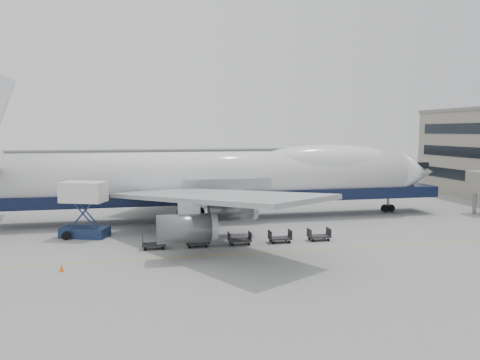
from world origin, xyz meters
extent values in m
plane|color=gray|center=(0.00, 0.00, 0.00)|extent=(260.00, 260.00, 0.00)
cube|color=gold|center=(0.00, -6.00, 0.01)|extent=(60.00, 0.15, 0.01)
cylinder|color=slate|center=(36.00, 8.00, 1.50)|extent=(0.50, 0.50, 3.00)
cube|color=slate|center=(-10.00, 70.00, 3.50)|extent=(110.00, 8.00, 7.00)
cylinder|color=white|center=(0.00, 12.00, 5.70)|extent=(52.00, 6.40, 6.40)
cube|color=#0E1633|center=(1.00, 12.00, 3.14)|extent=(60.00, 5.76, 1.50)
cone|color=white|center=(29.00, 12.00, 5.70)|extent=(6.00, 6.40, 6.40)
ellipsoid|color=white|center=(15.60, 12.00, 7.46)|extent=(20.67, 5.78, 4.56)
cube|color=#9EA0A3|center=(-3.00, -2.28, 5.10)|extent=(20.35, 26.74, 2.26)
cube|color=#9EA0A3|center=(-3.00, 26.28, 5.10)|extent=(20.35, 26.74, 2.26)
cylinder|color=#595B60|center=(-6.00, 31.00, 2.90)|extent=(4.80, 2.60, 2.60)
cylinder|color=#595B60|center=(0.00, 22.00, 2.90)|extent=(4.80, 2.60, 2.60)
cylinder|color=#595B60|center=(0.00, 2.00, 2.90)|extent=(4.80, 2.60, 2.60)
cylinder|color=#595B60|center=(-6.00, -7.00, 2.90)|extent=(4.80, 2.60, 2.60)
cylinder|color=slate|center=(25.00, 12.00, 1.25)|extent=(0.36, 0.36, 2.50)
cylinder|color=black|center=(25.00, 12.00, 0.55)|extent=(1.10, 0.45, 1.10)
cylinder|color=slate|center=(-3.00, 9.00, 1.25)|extent=(0.36, 0.36, 2.50)
cylinder|color=black|center=(-3.00, 9.00, 0.55)|extent=(1.10, 0.45, 1.10)
cylinder|color=slate|center=(-3.00, 15.00, 1.25)|extent=(0.36, 0.36, 2.50)
cylinder|color=black|center=(-3.00, 15.00, 0.55)|extent=(1.10, 0.45, 1.10)
cube|color=#19284C|center=(-15.78, 4.50, 0.55)|extent=(5.53, 4.02, 1.10)
cube|color=silver|center=(-15.78, 4.50, 5.00)|extent=(5.23, 4.07, 2.20)
cube|color=#19284C|center=(-15.78, 3.40, 2.80)|extent=(3.38, 1.38, 3.95)
cube|color=#19284C|center=(-15.78, 5.60, 2.80)|extent=(3.38, 1.38, 3.95)
cube|color=slate|center=(-15.78, 6.10, 5.00)|extent=(2.67, 1.98, 0.15)
cylinder|color=black|center=(-17.58, 3.50, 0.45)|extent=(0.90, 0.35, 0.90)
cylinder|color=black|center=(-17.58, 5.50, 0.45)|extent=(0.90, 0.35, 0.90)
cylinder|color=black|center=(-13.98, 3.50, 0.45)|extent=(0.90, 0.35, 0.90)
cylinder|color=black|center=(-13.98, 5.50, 0.45)|extent=(0.90, 0.35, 0.90)
cone|color=orange|center=(-16.26, -8.28, 0.31)|extent=(0.40, 0.40, 0.63)
cube|color=orange|center=(-16.26, -8.28, 0.02)|extent=(0.43, 0.43, 0.03)
cube|color=#2D2D30|center=(-8.54, -2.40, 0.45)|extent=(2.30, 1.35, 0.18)
cube|color=#2D2D30|center=(-9.64, -2.40, 0.85)|extent=(0.08, 1.35, 0.90)
cube|color=#2D2D30|center=(-7.44, -2.40, 0.85)|extent=(0.08, 1.35, 0.90)
cylinder|color=black|center=(-9.39, -2.95, 0.15)|extent=(0.30, 0.12, 0.30)
cylinder|color=black|center=(-9.39, -1.85, 0.15)|extent=(0.30, 0.12, 0.30)
cylinder|color=black|center=(-7.69, -2.95, 0.15)|extent=(0.30, 0.12, 0.30)
cylinder|color=black|center=(-7.69, -1.85, 0.15)|extent=(0.30, 0.12, 0.30)
cube|color=#2D2D30|center=(-4.22, -2.40, 0.45)|extent=(2.30, 1.35, 0.18)
cube|color=#2D2D30|center=(-5.32, -2.40, 0.85)|extent=(0.08, 1.35, 0.90)
cube|color=#2D2D30|center=(-3.12, -2.40, 0.85)|extent=(0.08, 1.35, 0.90)
cylinder|color=black|center=(-5.07, -2.95, 0.15)|extent=(0.30, 0.12, 0.30)
cylinder|color=black|center=(-5.07, -1.85, 0.15)|extent=(0.30, 0.12, 0.30)
cylinder|color=black|center=(-3.37, -2.95, 0.15)|extent=(0.30, 0.12, 0.30)
cylinder|color=black|center=(-3.37, -1.85, 0.15)|extent=(0.30, 0.12, 0.30)
cube|color=#2D2D30|center=(0.10, -2.40, 0.45)|extent=(2.30, 1.35, 0.18)
cube|color=#2D2D30|center=(-1.00, -2.40, 0.85)|extent=(0.08, 1.35, 0.90)
cube|color=#2D2D30|center=(1.20, -2.40, 0.85)|extent=(0.08, 1.35, 0.90)
cylinder|color=black|center=(-0.75, -2.95, 0.15)|extent=(0.30, 0.12, 0.30)
cylinder|color=black|center=(-0.75, -1.85, 0.15)|extent=(0.30, 0.12, 0.30)
cylinder|color=black|center=(0.95, -2.95, 0.15)|extent=(0.30, 0.12, 0.30)
cylinder|color=black|center=(0.95, -1.85, 0.15)|extent=(0.30, 0.12, 0.30)
cube|color=#2D2D30|center=(4.42, -2.40, 0.45)|extent=(2.30, 1.35, 0.18)
cube|color=#2D2D30|center=(3.32, -2.40, 0.85)|extent=(0.08, 1.35, 0.90)
cube|color=#2D2D30|center=(5.52, -2.40, 0.85)|extent=(0.08, 1.35, 0.90)
cylinder|color=black|center=(3.57, -2.95, 0.15)|extent=(0.30, 0.12, 0.30)
cylinder|color=black|center=(3.57, -1.85, 0.15)|extent=(0.30, 0.12, 0.30)
cylinder|color=black|center=(5.27, -2.95, 0.15)|extent=(0.30, 0.12, 0.30)
cylinder|color=black|center=(5.27, -1.85, 0.15)|extent=(0.30, 0.12, 0.30)
cube|color=#2D2D30|center=(8.74, -2.40, 0.45)|extent=(2.30, 1.35, 0.18)
cube|color=#2D2D30|center=(7.64, -2.40, 0.85)|extent=(0.08, 1.35, 0.90)
cube|color=#2D2D30|center=(9.84, -2.40, 0.85)|extent=(0.08, 1.35, 0.90)
cylinder|color=black|center=(7.89, -2.95, 0.15)|extent=(0.30, 0.12, 0.30)
cylinder|color=black|center=(7.89, -1.85, 0.15)|extent=(0.30, 0.12, 0.30)
cylinder|color=black|center=(9.59, -2.95, 0.15)|extent=(0.30, 0.12, 0.30)
cylinder|color=black|center=(9.59, -1.85, 0.15)|extent=(0.30, 0.12, 0.30)
camera|label=1|loc=(-9.76, -48.30, 11.60)|focal=35.00mm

